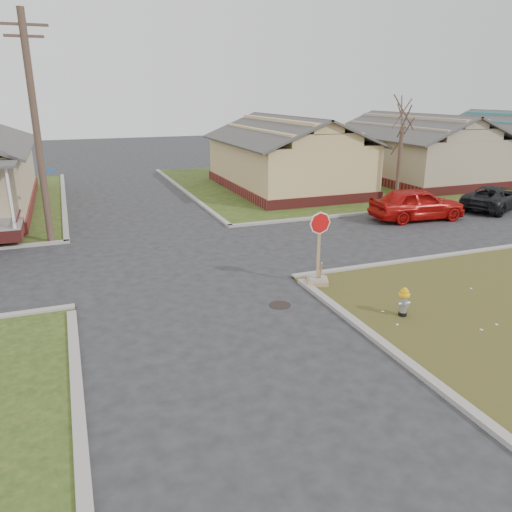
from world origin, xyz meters
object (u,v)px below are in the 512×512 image
object	(u,v)px
fire_hydrant	(404,300)
dark_pickup	(494,198)
stop_sign	(318,269)
utility_pole	(36,129)
red_sedan	(417,204)

from	to	relation	value
fire_hydrant	dark_pickup	bearing A→B (deg)	42.29
stop_sign	fire_hydrant	bearing A→B (deg)	-48.61
fire_hydrant	dark_pickup	distance (m)	16.18
utility_pole	red_sedan	xyz separation A→B (m)	(16.90, -2.15, -3.86)
stop_sign	dark_pickup	world-z (taller)	stop_sign
red_sedan	dark_pickup	size ratio (longest dim) A/B	1.02
fire_hydrant	stop_sign	bearing A→B (deg)	115.28
utility_pole	stop_sign	xyz separation A→B (m)	(8.20, -8.33, -4.09)
utility_pole	dark_pickup	xyz separation A→B (m)	(22.27, -1.74, -4.02)
utility_pole	red_sedan	size ratio (longest dim) A/B	1.92
stop_sign	utility_pole	bearing A→B (deg)	156.31
red_sedan	dark_pickup	xyz separation A→B (m)	(5.37, 0.42, -0.16)
fire_hydrant	red_sedan	bearing A→B (deg)	56.17
utility_pole	stop_sign	size ratio (longest dim) A/B	3.72
utility_pole	fire_hydrant	xyz separation A→B (m)	(9.28, -11.38, -4.15)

